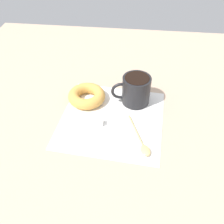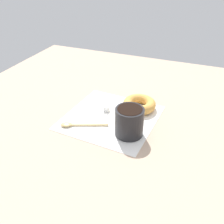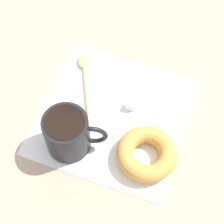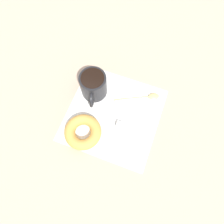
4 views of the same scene
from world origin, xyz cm
name	(u,v)px [view 1 (image 1 of 4)]	position (x,y,z in cm)	size (l,w,h in cm)	color
ground_plane	(116,122)	(0.00, 0.00, -1.00)	(120.00, 120.00, 2.00)	tan
napkin	(112,117)	(0.42, 1.18, 0.15)	(28.63, 28.63, 0.30)	white
coffee_cup	(136,90)	(8.31, -4.94, 4.79)	(8.39, 11.66, 8.70)	black
donut	(87,96)	(7.11, 9.75, 1.97)	(11.35, 11.35, 3.34)	gold
spoon	(142,144)	(-8.87, -7.71, 0.69)	(14.35, 6.98, 0.90)	#D8B772
sugar_cube	(100,122)	(-2.81, 4.14, 1.14)	(1.69, 1.69, 1.69)	white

